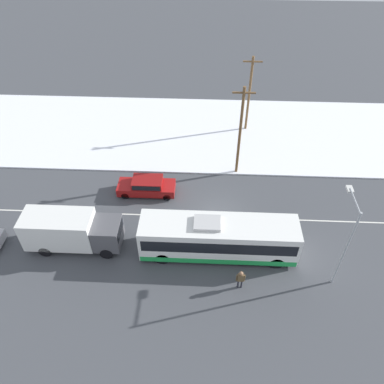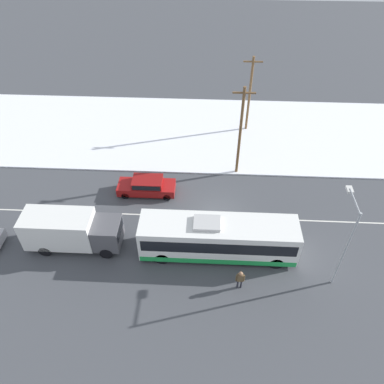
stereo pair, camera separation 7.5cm
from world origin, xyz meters
name	(u,v)px [view 1 (the left image)]	position (x,y,z in m)	size (l,w,h in m)	color
ground_plane	(217,217)	(0.00, 0.00, 0.00)	(120.00, 120.00, 0.00)	#424449
snow_lot	(217,132)	(0.00, 12.13, 0.06)	(80.00, 13.55, 0.12)	white
lane_marking_center	(217,217)	(0.00, 0.00, 0.00)	(60.00, 0.12, 0.00)	silver
city_bus	(218,238)	(0.01, -3.47, 1.52)	(10.87, 2.57, 3.12)	white
box_truck	(70,230)	(-10.43, -3.32, 1.62)	(6.80, 2.30, 2.92)	silver
sedan_car	(147,186)	(-5.88, 2.61, 0.81)	(4.77, 1.80, 1.49)	maroon
pedestrian_at_stop	(241,278)	(1.46, -6.37, 1.02)	(0.60, 0.26, 1.65)	#23232D
streetlamp	(347,234)	(7.68, -5.12, 4.23)	(0.36, 2.57, 6.59)	#9EA3A8
utility_pole_roadside	(240,131)	(1.73, 5.75, 4.34)	(1.80, 0.24, 8.30)	brown
utility_pole_snowlot	(249,94)	(2.98, 12.93, 4.06)	(1.80, 0.24, 7.75)	brown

